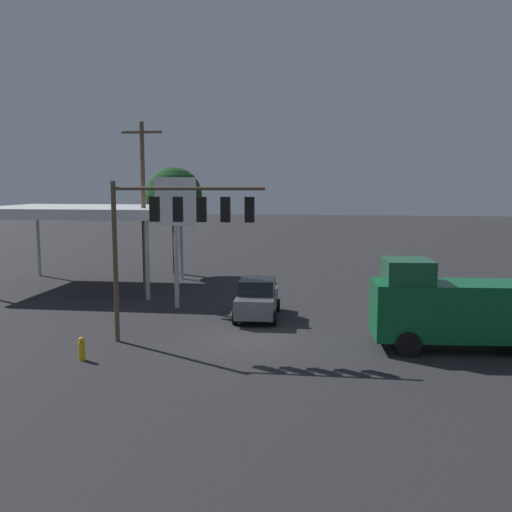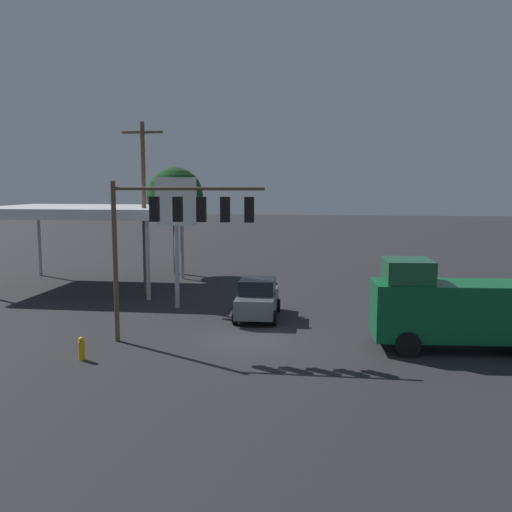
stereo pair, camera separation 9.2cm
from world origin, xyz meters
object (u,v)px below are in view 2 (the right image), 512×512
(utility_pole, at_px, (144,204))
(delivery_truck, at_px, (456,307))
(sedan_far, at_px, (258,299))
(street_tree, at_px, (175,196))
(fire_hydrant, at_px, (82,348))
(traffic_signal_assembly, at_px, (178,221))
(price_sign, at_px, (176,211))

(utility_pole, relative_size, delivery_truck, 1.45)
(utility_pole, relative_size, sedan_far, 2.26)
(street_tree, distance_m, fire_hydrant, 21.47)
(sedan_far, bearing_deg, traffic_signal_assembly, -29.65)
(price_sign, xyz_separation_m, street_tree, (3.27, -11.35, 0.56))
(utility_pole, xyz_separation_m, delivery_truck, (-15.88, 9.59, -3.63))
(traffic_signal_assembly, distance_m, price_sign, 6.96)
(delivery_truck, height_order, fire_hydrant, delivery_truck)
(delivery_truck, relative_size, fire_hydrant, 7.89)
(utility_pole, bearing_deg, delivery_truck, 148.88)
(street_tree, bearing_deg, delivery_truck, 133.02)
(price_sign, height_order, street_tree, street_tree)
(traffic_signal_assembly, relative_size, utility_pole, 0.66)
(delivery_truck, bearing_deg, price_sign, -29.00)
(traffic_signal_assembly, distance_m, delivery_truck, 11.51)
(traffic_signal_assembly, relative_size, price_sign, 0.97)
(street_tree, bearing_deg, sedan_far, 120.79)
(utility_pole, xyz_separation_m, fire_hydrant, (-1.88, 12.90, -4.89))
(price_sign, distance_m, fire_hydrant, 10.51)
(utility_pole, xyz_separation_m, sedan_far, (-7.45, 5.28, -4.38))
(sedan_far, relative_size, fire_hydrant, 5.08)
(utility_pole, relative_size, price_sign, 1.47)
(sedan_far, height_order, fire_hydrant, sedan_far)
(utility_pole, bearing_deg, street_tree, -87.47)
(fire_hydrant, bearing_deg, utility_pole, -81.70)
(traffic_signal_assembly, height_order, delivery_truck, traffic_signal_assembly)
(utility_pole, relative_size, fire_hydrant, 11.46)
(utility_pole, bearing_deg, fire_hydrant, 98.30)
(price_sign, xyz_separation_m, delivery_truck, (-12.95, 6.04, -3.42))
(traffic_signal_assembly, xyz_separation_m, street_tree, (5.23, -18.02, 0.63))
(price_sign, distance_m, sedan_far, 6.38)
(sedan_far, distance_m, fire_hydrant, 9.45)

